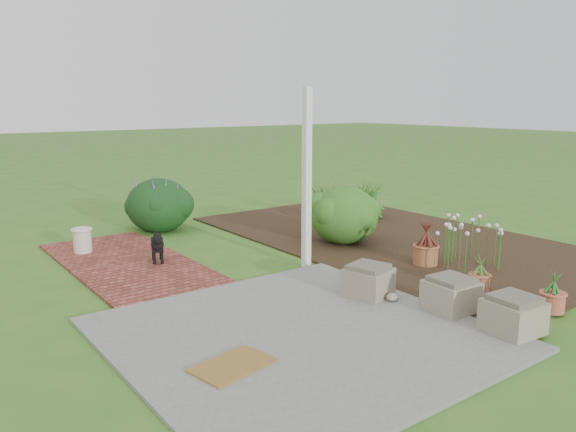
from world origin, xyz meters
TOP-DOWN VIEW (x-y plane):
  - ground at (0.00, 0.00)m, footprint 80.00×80.00m
  - concrete_patio at (-1.25, -1.75)m, footprint 3.50×3.50m
  - brick_path at (-1.70, 1.75)m, footprint 1.60×3.50m
  - garden_bed at (2.50, 0.50)m, footprint 4.00×7.00m
  - veranda_post at (0.30, 0.10)m, footprint 0.10×0.10m
  - stone_trough_near at (0.48, -3.01)m, footprint 0.52×0.52m
  - stone_trough_mid at (0.48, -2.26)m, footprint 0.52×0.52m
  - stone_trough_far at (0.08, -1.36)m, footprint 0.60×0.60m
  - coir_doormat at (-2.17, -1.99)m, footprint 0.77×0.57m
  - black_dog at (-1.37, 1.43)m, footprint 0.28×0.51m
  - cream_ceramic_urn at (-2.06, 2.64)m, footprint 0.35×0.35m
  - evergreen_shrub at (1.62, 0.77)m, footprint 1.44×1.44m
  - agapanthus_clump_back at (3.36, 1.98)m, footprint 1.11×1.11m
  - agapanthus_clump_front at (2.66, 2.53)m, footprint 1.09×1.09m
  - pink_flower_patch at (2.06, -1.32)m, footprint 1.33×1.33m
  - terracotta_pot_bronze at (1.69, -0.89)m, footprint 0.45×0.45m
  - terracotta_pot_small_left at (1.32, -2.03)m, footprint 0.26×0.26m
  - terracotta_pot_small_right at (1.36, -2.94)m, footprint 0.33×0.33m
  - purple_flowering_bush at (-0.43, 3.49)m, footprint 1.43×1.43m

SIDE VIEW (x-z plane):
  - ground at x=0.00m, z-range 0.00..0.00m
  - garden_bed at x=2.50m, z-range 0.00..0.03m
  - concrete_patio at x=-1.25m, z-range 0.00..0.04m
  - brick_path at x=-1.70m, z-range 0.00..0.04m
  - coir_doormat at x=-2.17m, z-range 0.04..0.06m
  - terracotta_pot_small_left at x=1.32m, z-range 0.03..0.24m
  - terracotta_pot_small_right at x=1.36m, z-range 0.03..0.25m
  - terracotta_pot_bronze at x=1.69m, z-range 0.03..0.31m
  - stone_trough_mid at x=0.48m, z-range 0.04..0.36m
  - stone_trough_near at x=0.48m, z-range 0.04..0.36m
  - stone_trough_far at x=0.08m, z-range 0.04..0.36m
  - cream_ceramic_urn at x=-2.06m, z-range 0.04..0.40m
  - black_dog at x=-1.37m, z-range 0.08..0.53m
  - pink_flower_patch at x=2.06m, z-range 0.03..0.73m
  - agapanthus_clump_front at x=2.66m, z-range 0.03..0.92m
  - purple_flowering_bush at x=-0.43m, z-range 0.00..0.98m
  - agapanthus_clump_back at x=3.36m, z-range 0.03..0.97m
  - evergreen_shrub at x=1.62m, z-range 0.03..0.99m
  - veranda_post at x=0.30m, z-range 0.00..2.50m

